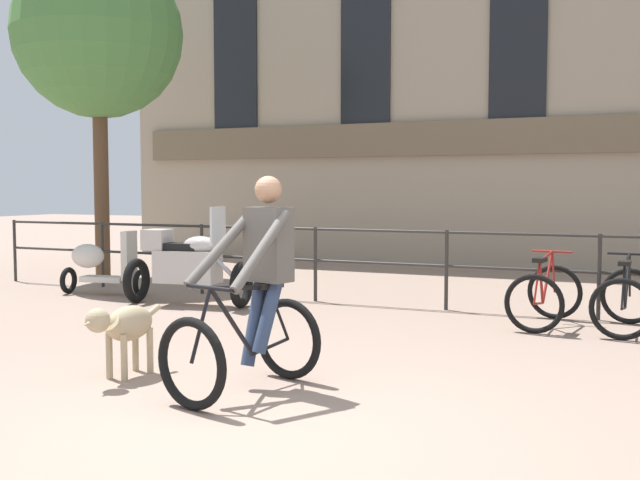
{
  "coord_description": "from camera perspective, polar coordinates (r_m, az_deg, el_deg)",
  "views": [
    {
      "loc": [
        2.38,
        -4.36,
        1.61
      ],
      "look_at": [
        -0.78,
        2.86,
        1.05
      ],
      "focal_mm": 42.0,
      "sensor_mm": 36.0,
      "label": 1
    }
  ],
  "objects": [
    {
      "name": "ground_plane",
      "position": [
        5.22,
        -4.87,
        -13.9
      ],
      "size": [
        60.0,
        60.0,
        0.0
      ],
      "primitive_type": "plane",
      "color": "gray"
    },
    {
      "name": "canal_railing",
      "position": [
        9.9,
        9.62,
        -1.22
      ],
      "size": [
        15.05,
        0.05,
        1.05
      ],
      "color": "#2D2B28",
      "rests_on": "ground_plane"
    },
    {
      "name": "building_facade",
      "position": [
        15.88,
        15.08,
        15.88
      ],
      "size": [
        18.0,
        0.72,
        9.85
      ],
      "color": "gray",
      "rests_on": "ground_plane"
    },
    {
      "name": "cyclist_with_bike",
      "position": [
        5.94,
        -5.0,
        -4.15
      ],
      "size": [
        0.93,
        1.29,
        1.7
      ],
      "rotation": [
        0.0,
        0.0,
        -0.23
      ],
      "color": "black",
      "rests_on": "ground_plane"
    },
    {
      "name": "dog",
      "position": [
        6.55,
        -14.73,
        -6.32
      ],
      "size": [
        0.29,
        0.9,
        0.64
      ],
      "rotation": [
        0.0,
        0.0,
        -0.08
      ],
      "color": "tan",
      "rests_on": "ground_plane"
    },
    {
      "name": "parked_motorcycle",
      "position": [
        10.32,
        -10.13,
        -1.83
      ],
      "size": [
        1.76,
        0.81,
        1.35
      ],
      "rotation": [
        0.0,
        0.0,
        1.69
      ],
      "color": "black",
      "rests_on": "ground_plane"
    },
    {
      "name": "parked_bicycle_near_lamp",
      "position": [
        9.06,
        16.75,
        -4.06
      ],
      "size": [
        0.77,
        1.17,
        0.86
      ],
      "rotation": [
        0.0,
        0.0,
        3.04
      ],
      "color": "black",
      "rests_on": "ground_plane"
    },
    {
      "name": "parked_bicycle_mid_left",
      "position": [
        9.0,
        22.28,
        -4.24
      ],
      "size": [
        0.72,
        1.14,
        0.86
      ],
      "rotation": [
        0.0,
        0.0,
        3.09
      ],
      "color": "black",
      "rests_on": "ground_plane"
    },
    {
      "name": "parked_scooter",
      "position": [
        11.62,
        -16.33,
        -1.78
      ],
      "size": [
        1.33,
        0.6,
        0.96
      ],
      "rotation": [
        0.0,
        0.0,
        1.73
      ],
      "color": "black",
      "rests_on": "ground_plane"
    },
    {
      "name": "tree_canalside_left",
      "position": [
        14.13,
        -16.54,
        14.73
      ],
      "size": [
        2.94,
        2.94,
        5.76
      ],
      "color": "brown",
      "rests_on": "ground_plane"
    }
  ]
}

